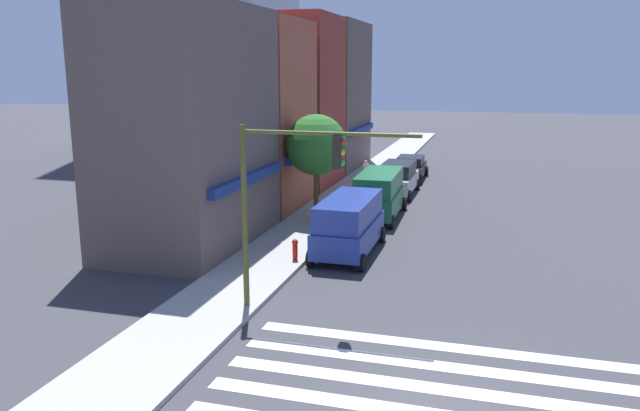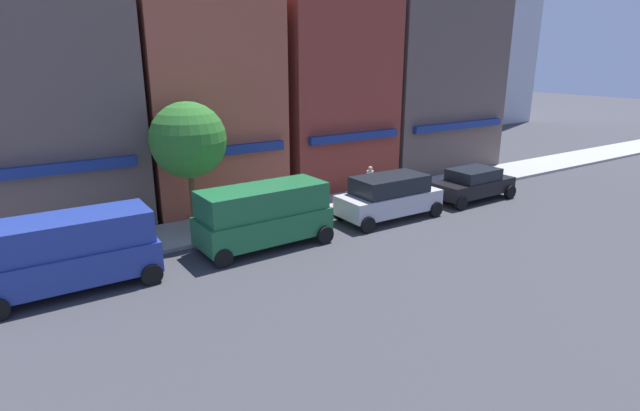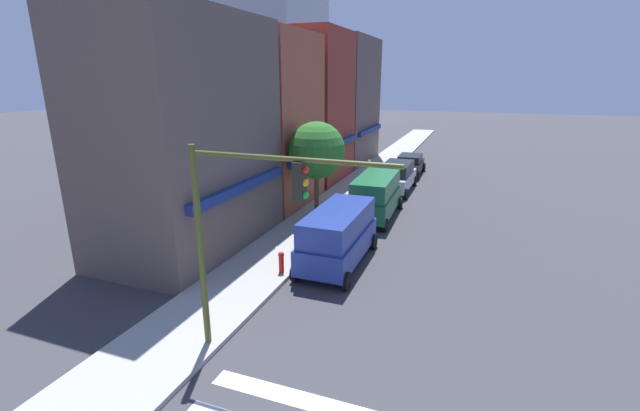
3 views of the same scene
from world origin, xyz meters
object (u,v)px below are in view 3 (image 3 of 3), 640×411
object	(u,v)px
van_blue	(338,234)
sedan_black	(410,164)
street_tree	(317,151)
suv_silver	(397,176)
pedestrian_white_shirt	(369,172)
fire_hydrant	(281,261)
traffic_signal	(241,217)
van_green	(376,195)

from	to	relation	value
van_blue	sedan_black	size ratio (longest dim) A/B	1.13
street_tree	van_blue	bearing A→B (deg)	-149.99
van_blue	suv_silver	size ratio (longest dim) A/B	1.06
suv_silver	pedestrian_white_shirt	size ratio (longest dim) A/B	2.66
suv_silver	street_tree	bearing A→B (deg)	160.85
pedestrian_white_shirt	fire_hydrant	world-z (taller)	pedestrian_white_shirt
street_tree	fire_hydrant	bearing A→B (deg)	-170.69
traffic_signal	fire_hydrant	xyz separation A→B (m)	(4.88, 1.32, -3.44)
van_blue	pedestrian_white_shirt	xyz separation A→B (m)	(13.31, 2.09, -0.21)
pedestrian_white_shirt	van_blue	bearing A→B (deg)	-118.89
van_green	suv_silver	world-z (taller)	van_green
traffic_signal	sedan_black	bearing A→B (deg)	-0.87
suv_silver	street_tree	xyz separation A→B (m)	(-7.88, 2.80, 2.78)
traffic_signal	pedestrian_white_shirt	distance (m)	20.34
pedestrian_white_shirt	street_tree	xyz separation A→B (m)	(-8.46, 0.71, 2.74)
sedan_black	pedestrian_white_shirt	bearing A→B (deg)	155.71
sedan_black	pedestrian_white_shirt	size ratio (longest dim) A/B	2.50
traffic_signal	van_blue	distance (m)	7.30
pedestrian_white_shirt	fire_hydrant	xyz separation A→B (m)	(-15.17, -0.39, -0.46)
van_green	sedan_black	xyz separation A→B (m)	(11.60, 0.00, -0.44)
traffic_signal	sedan_black	size ratio (longest dim) A/B	1.31
van_blue	street_tree	xyz separation A→B (m)	(4.85, 2.80, 2.53)
traffic_signal	pedestrian_white_shirt	world-z (taller)	traffic_signal
traffic_signal	suv_silver	distance (m)	19.71
traffic_signal	suv_silver	xyz separation A→B (m)	(19.48, -0.38, -3.02)
sedan_black	van_blue	bearing A→B (deg)	178.90
van_blue	fire_hydrant	world-z (taller)	van_blue
van_blue	fire_hydrant	bearing A→B (deg)	137.71
pedestrian_white_shirt	street_tree	bearing A→B (deg)	-132.61
traffic_signal	street_tree	xyz separation A→B (m)	(11.59, 2.42, -0.23)
sedan_black	street_tree	distance (m)	13.95
van_blue	traffic_signal	bearing A→B (deg)	176.86
van_green	suv_silver	distance (m)	6.16
van_blue	street_tree	bearing A→B (deg)	30.07
suv_silver	sedan_black	distance (m)	5.45
suv_silver	street_tree	size ratio (longest dim) A/B	0.91
fire_hydrant	street_tree	bearing A→B (deg)	9.31
van_green	traffic_signal	bearing A→B (deg)	176.70
sedan_black	fire_hydrant	distance (m)	20.12
pedestrian_white_shirt	street_tree	distance (m)	8.92
sedan_black	fire_hydrant	size ratio (longest dim) A/B	5.27
van_blue	van_green	size ratio (longest dim) A/B	0.99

